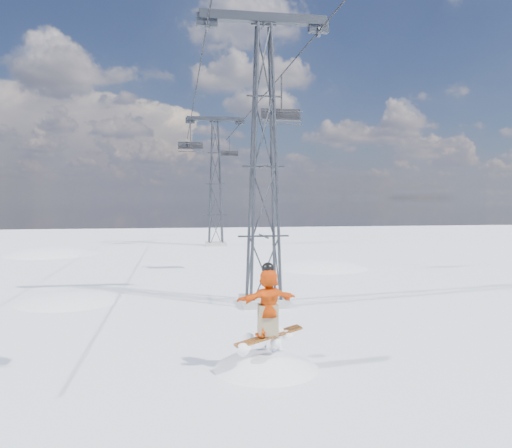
# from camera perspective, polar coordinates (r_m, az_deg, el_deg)

# --- Properties ---
(ground) EXTENTS (120.00, 120.00, 0.00)m
(ground) POSITION_cam_1_polar(r_m,az_deg,el_deg) (12.49, 3.64, -16.97)
(ground) COLOR white
(ground) RESTS_ON ground
(snow_terrain) EXTENTS (39.00, 37.00, 22.00)m
(snow_terrain) POSITION_cam_1_polar(r_m,az_deg,el_deg) (35.58, -12.56, -19.99)
(snow_terrain) COLOR white
(snow_terrain) RESTS_ON ground
(lift_tower_near) EXTENTS (5.20, 1.80, 11.43)m
(lift_tower_near) POSITION_cam_1_polar(r_m,az_deg,el_deg) (19.78, 0.87, 6.48)
(lift_tower_near) COLOR #999999
(lift_tower_near) RESTS_ON ground
(lift_tower_far) EXTENTS (5.20, 1.80, 11.43)m
(lift_tower_far) POSITION_cam_1_polar(r_m,az_deg,el_deg) (44.60, -4.65, 4.53)
(lift_tower_far) COLOR #999999
(lift_tower_far) RESTS_ON ground
(haul_cables) EXTENTS (4.46, 51.00, 0.06)m
(haul_cables) POSITION_cam_1_polar(r_m,az_deg,el_deg) (31.83, -2.79, 14.93)
(haul_cables) COLOR black
(haul_cables) RESTS_ON ground
(snowboarder_jump) EXTENTS (4.40, 4.40, 6.65)m
(snowboarder_jump) POSITION_cam_1_polar(r_m,az_deg,el_deg) (13.63, 1.17, -22.66)
(snowboarder_jump) COLOR white
(snowboarder_jump) RESTS_ON ground
(lift_chair_mid) EXTENTS (2.16, 0.62, 2.68)m
(lift_chair_mid) POSITION_cam_1_polar(r_m,az_deg,el_deg) (27.52, 2.89, 12.27)
(lift_chair_mid) COLOR #232326
(lift_chair_mid) RESTS_ON ground
(lift_chair_far) EXTENTS (2.14, 0.62, 2.66)m
(lift_chair_far) POSITION_cam_1_polar(r_m,az_deg,el_deg) (43.79, -7.49, 8.81)
(lift_chair_far) COLOR #232326
(lift_chair_far) RESTS_ON ground
(lift_chair_extra) EXTENTS (1.87, 0.54, 2.32)m
(lift_chair_extra) POSITION_cam_1_polar(r_m,az_deg,el_deg) (54.02, -3.06, 8.01)
(lift_chair_extra) COLOR #232326
(lift_chair_extra) RESTS_ON ground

